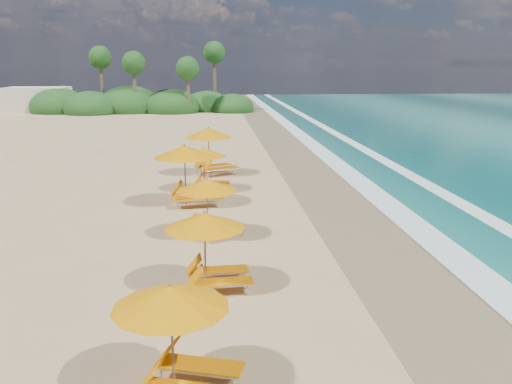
% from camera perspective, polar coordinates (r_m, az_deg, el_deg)
% --- Properties ---
extents(ground, '(160.00, 160.00, 0.00)m').
position_cam_1_polar(ground, '(18.70, 0.00, -3.58)').
color(ground, tan).
rests_on(ground, ground).
extents(wet_sand, '(4.00, 160.00, 0.01)m').
position_cam_1_polar(wet_sand, '(19.43, 11.86, -3.20)').
color(wet_sand, olive).
rests_on(wet_sand, ground).
extents(surf_foam, '(4.00, 160.00, 0.01)m').
position_cam_1_polar(surf_foam, '(20.35, 19.18, -2.84)').
color(surf_foam, white).
rests_on(surf_foam, ground).
extents(station_0, '(2.53, 2.46, 2.02)m').
position_cam_1_polar(station_0, '(9.31, -8.06, -14.67)').
color(station_0, olive).
rests_on(station_0, ground).
extents(station_1, '(2.30, 2.15, 2.04)m').
position_cam_1_polar(station_1, '(13.29, -4.80, -5.69)').
color(station_1, olive).
rests_on(station_1, ground).
extents(station_2, '(2.71, 2.71, 2.00)m').
position_cam_1_polar(station_2, '(17.25, -4.83, -1.23)').
color(station_2, olive).
rests_on(station_2, ground).
extents(station_3, '(2.89, 2.73, 2.48)m').
position_cam_1_polar(station_3, '(21.19, -7.07, 2.25)').
color(station_3, olive).
rests_on(station_3, ground).
extents(station_4, '(2.21, 2.05, 1.99)m').
position_cam_1_polar(station_4, '(23.59, -5.20, 2.77)').
color(station_4, olive).
rests_on(station_4, ground).
extents(station_5, '(3.19, 3.15, 2.45)m').
position_cam_1_polar(station_5, '(27.05, -4.71, 4.72)').
color(station_5, olive).
rests_on(station_5, ground).
extents(treeline, '(25.80, 8.80, 9.74)m').
position_cam_1_polar(treeline, '(64.04, -12.50, 9.21)').
color(treeline, '#163D14').
rests_on(treeline, ground).
extents(beach_building, '(7.00, 5.00, 2.80)m').
position_cam_1_polar(beach_building, '(69.05, -22.34, 9.16)').
color(beach_building, beige).
rests_on(beach_building, ground).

